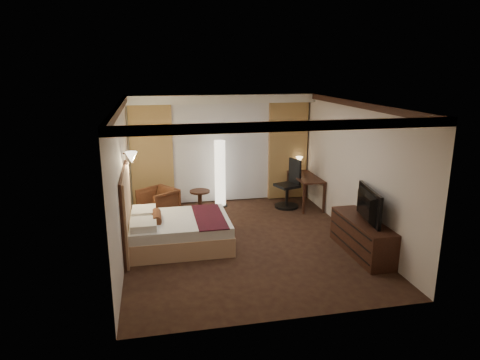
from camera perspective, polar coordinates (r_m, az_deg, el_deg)
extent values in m
cube|color=black|center=(8.52, 0.55, -8.18)|extent=(4.50, 5.50, 0.01)
cube|color=white|center=(7.86, 0.60, 10.23)|extent=(4.50, 5.50, 0.01)
cube|color=beige|center=(10.72, -2.56, 4.21)|extent=(4.50, 0.02, 2.70)
cube|color=beige|center=(7.93, -15.52, -0.19)|extent=(0.02, 5.50, 2.70)
cube|color=beige|center=(8.83, 15.00, 1.36)|extent=(0.02, 5.50, 2.70)
cube|color=white|center=(10.32, -2.42, 10.79)|extent=(4.50, 0.50, 0.20)
cube|color=silver|center=(10.66, -2.49, 3.60)|extent=(2.48, 0.04, 2.45)
cube|color=#A88C4D|center=(10.47, -11.66, 3.10)|extent=(1.00, 0.14, 2.45)
cube|color=#A88C4D|center=(11.00, 6.35, 3.88)|extent=(1.00, 0.14, 2.45)
imported|color=#4C2817|center=(9.87, -10.86, -2.85)|extent=(0.98, 0.99, 0.75)
imported|color=black|center=(7.97, 16.10, -2.99)|extent=(0.82, 1.21, 0.15)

